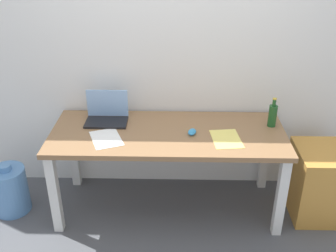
# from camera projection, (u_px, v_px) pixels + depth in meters

# --- Properties ---
(ground_plane) EXTENTS (8.00, 8.00, 0.00)m
(ground_plane) POSITION_uv_depth(u_px,v_px,m) (168.00, 205.00, 3.44)
(ground_plane) COLOR #515459
(back_wall) EXTENTS (5.20, 0.08, 2.60)m
(back_wall) POSITION_uv_depth(u_px,v_px,m) (169.00, 45.00, 3.22)
(back_wall) COLOR white
(back_wall) RESTS_ON ground
(desk) EXTENTS (1.84, 0.74, 0.73)m
(desk) POSITION_uv_depth(u_px,v_px,m) (168.00, 142.00, 3.15)
(desk) COLOR olive
(desk) RESTS_ON ground
(laptop_left) EXTENTS (0.34, 0.21, 0.25)m
(laptop_left) POSITION_uv_depth(u_px,v_px,m) (107.00, 115.00, 3.24)
(laptop_left) COLOR black
(laptop_left) RESTS_ON desk
(beer_bottle) EXTENTS (0.07, 0.07, 0.24)m
(beer_bottle) POSITION_uv_depth(u_px,v_px,m) (273.00, 115.00, 3.15)
(beer_bottle) COLOR #1E5123
(beer_bottle) RESTS_ON desk
(computer_mouse) EXTENTS (0.08, 0.11, 0.03)m
(computer_mouse) POSITION_uv_depth(u_px,v_px,m) (192.00, 132.00, 3.07)
(computer_mouse) COLOR #338CC6
(computer_mouse) RESTS_ON desk
(paper_sheet_front_right) EXTENTS (0.24, 0.32, 0.00)m
(paper_sheet_front_right) POSITION_uv_depth(u_px,v_px,m) (226.00, 139.00, 3.00)
(paper_sheet_front_right) COLOR #F4E06B
(paper_sheet_front_right) RESTS_ON desk
(paper_sheet_front_left) EXTENTS (0.30, 0.35, 0.00)m
(paper_sheet_front_left) POSITION_uv_depth(u_px,v_px,m) (106.00, 138.00, 3.01)
(paper_sheet_front_left) COLOR white
(paper_sheet_front_left) RESTS_ON desk
(water_cooler_jug) EXTENTS (0.30, 0.30, 0.45)m
(water_cooler_jug) POSITION_uv_depth(u_px,v_px,m) (10.00, 190.00, 3.31)
(water_cooler_jug) COLOR #598CC6
(water_cooler_jug) RESTS_ON ground
(filing_cabinet) EXTENTS (0.40, 0.48, 0.59)m
(filing_cabinet) POSITION_uv_depth(u_px,v_px,m) (317.00, 182.00, 3.24)
(filing_cabinet) COLOR #C68938
(filing_cabinet) RESTS_ON ground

